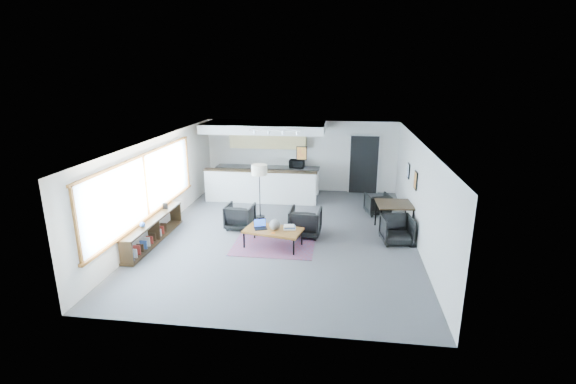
# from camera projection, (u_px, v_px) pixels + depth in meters

# --- Properties ---
(room) EXTENTS (7.02, 9.02, 2.62)m
(room) POSITION_uv_depth(u_px,v_px,m) (284.00, 189.00, 11.15)
(room) COLOR #4D4D4F
(room) RESTS_ON ground
(window) EXTENTS (0.10, 5.95, 1.66)m
(window) POSITION_uv_depth(u_px,v_px,m) (146.00, 188.00, 10.69)
(window) COLOR #8CBFFF
(window) RESTS_ON room
(console) EXTENTS (0.35, 3.00, 0.80)m
(console) POSITION_uv_depth(u_px,v_px,m) (153.00, 231.00, 10.85)
(console) COLOR black
(console) RESTS_ON floor
(kitchenette) EXTENTS (4.20, 1.96, 2.60)m
(kitchenette) POSITION_uv_depth(u_px,v_px,m) (265.00, 157.00, 14.81)
(kitchenette) COLOR white
(kitchenette) RESTS_ON floor
(doorway) EXTENTS (1.10, 0.12, 2.15)m
(doorway) POSITION_uv_depth(u_px,v_px,m) (364.00, 164.00, 15.13)
(doorway) COLOR black
(doorway) RESTS_ON room
(track_light) EXTENTS (1.60, 0.07, 0.15)m
(track_light) POSITION_uv_depth(u_px,v_px,m) (275.00, 131.00, 12.98)
(track_light) COLOR silver
(track_light) RESTS_ON room
(wall_art_lower) EXTENTS (0.03, 0.38, 0.48)m
(wall_art_lower) POSITION_uv_depth(u_px,v_px,m) (416.00, 180.00, 11.02)
(wall_art_lower) COLOR black
(wall_art_lower) RESTS_ON room
(wall_art_upper) EXTENTS (0.03, 0.34, 0.44)m
(wall_art_upper) POSITION_uv_depth(u_px,v_px,m) (408.00, 171.00, 12.27)
(wall_art_upper) COLOR black
(wall_art_upper) RESTS_ON room
(kilim_rug) EXTENTS (2.09, 1.43, 0.01)m
(kilim_rug) POSITION_uv_depth(u_px,v_px,m) (273.00, 246.00, 10.70)
(kilim_rug) COLOR #5D3049
(kilim_rug) RESTS_ON floor
(coffee_table) EXTENTS (1.56, 1.05, 0.47)m
(coffee_table) POSITION_uv_depth(u_px,v_px,m) (273.00, 231.00, 10.58)
(coffee_table) COLOR brown
(coffee_table) RESTS_ON floor
(laptop) EXTENTS (0.39, 0.35, 0.23)m
(laptop) POSITION_uv_depth(u_px,v_px,m) (260.00, 226.00, 10.64)
(laptop) COLOR black
(laptop) RESTS_ON coffee_table
(ceramic_pot) EXTENTS (0.28, 0.28, 0.28)m
(ceramic_pot) POSITION_uv_depth(u_px,v_px,m) (275.00, 225.00, 10.50)
(ceramic_pot) COLOR gray
(ceramic_pot) RESTS_ON coffee_table
(book_stack) EXTENTS (0.34, 0.29, 0.10)m
(book_stack) POSITION_uv_depth(u_px,v_px,m) (290.00, 227.00, 10.60)
(book_stack) COLOR silver
(book_stack) RESTS_ON coffee_table
(coaster) EXTENTS (0.09, 0.09, 0.01)m
(coaster) POSITION_uv_depth(u_px,v_px,m) (273.00, 233.00, 10.34)
(coaster) COLOR #E5590C
(coaster) RESTS_ON coffee_table
(armchair_left) EXTENTS (0.79, 0.75, 0.78)m
(armchair_left) POSITION_uv_depth(u_px,v_px,m) (240.00, 215.00, 11.86)
(armchair_left) COLOR black
(armchair_left) RESTS_ON floor
(armchair_right) EXTENTS (0.86, 0.82, 0.84)m
(armchair_right) POSITION_uv_depth(u_px,v_px,m) (305.00, 221.00, 11.32)
(armchair_right) COLOR black
(armchair_right) RESTS_ON floor
(floor_lamp) EXTENTS (0.55, 0.55, 1.65)m
(floor_lamp) POSITION_uv_depth(u_px,v_px,m) (259.00, 172.00, 12.43)
(floor_lamp) COLOR black
(floor_lamp) RESTS_ON floor
(dining_table) EXTENTS (1.03, 1.03, 0.81)m
(dining_table) POSITION_uv_depth(u_px,v_px,m) (394.00, 206.00, 11.54)
(dining_table) COLOR black
(dining_table) RESTS_ON floor
(dining_chair_near) EXTENTS (0.73, 0.69, 0.67)m
(dining_chair_near) POSITION_uv_depth(u_px,v_px,m) (397.00, 231.00, 10.85)
(dining_chair_near) COLOR black
(dining_chair_near) RESTS_ON floor
(dining_chair_far) EXTENTS (0.72, 0.69, 0.61)m
(dining_chair_far) POSITION_uv_depth(u_px,v_px,m) (377.00, 205.00, 13.04)
(dining_chair_far) COLOR black
(dining_chair_far) RESTS_ON floor
(microwave) EXTENTS (0.55, 0.34, 0.35)m
(microwave) POSITION_uv_depth(u_px,v_px,m) (297.00, 163.00, 15.17)
(microwave) COLOR black
(microwave) RESTS_ON kitchenette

